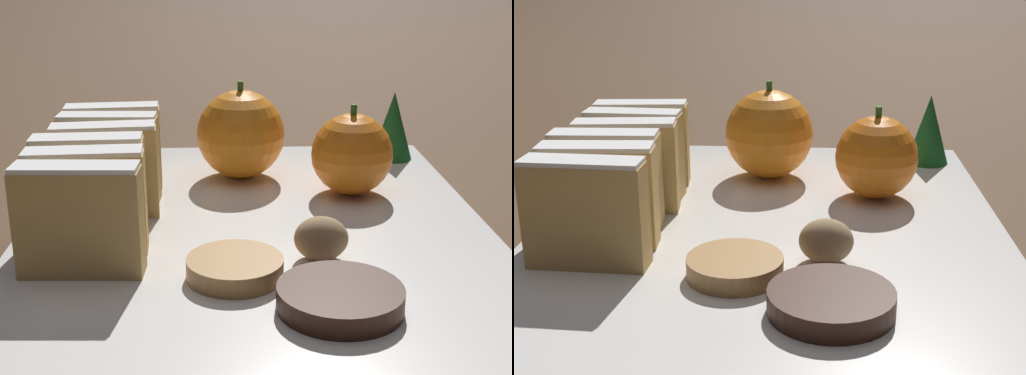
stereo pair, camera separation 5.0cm
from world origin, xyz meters
TOP-DOWN VIEW (x-y plane):
  - ground_plane at (0.00, 0.00)m, footprint 6.00×6.00m
  - serving_platter at (0.00, 0.00)m, footprint 0.34×0.43m
  - stollen_slice_front at (-0.11, -0.07)m, footprint 0.08×0.03m
  - stollen_slice_second at (-0.11, -0.04)m, footprint 0.08×0.03m
  - stollen_slice_third at (-0.12, -0.01)m, footprint 0.08×0.03m
  - stollen_slice_fourth at (-0.11, 0.03)m, footprint 0.08×0.03m
  - stollen_slice_fifth at (-0.11, 0.06)m, footprint 0.08×0.02m
  - stollen_slice_sixth at (-0.11, 0.09)m, footprint 0.08×0.03m
  - orange_near at (0.08, 0.07)m, footprint 0.07×0.07m
  - orange_far at (-0.01, 0.12)m, footprint 0.08×0.08m
  - walnut at (0.04, -0.06)m, footprint 0.04×0.03m
  - chocolate_cookie at (0.04, -0.12)m, footprint 0.07×0.07m
  - gingerbread_cookie at (-0.02, -0.08)m, footprint 0.06×0.06m
  - evergreen_sprig at (0.14, 0.17)m, footprint 0.04×0.04m

SIDE VIEW (x-z plane):
  - ground_plane at x=0.00m, z-range 0.00..0.00m
  - serving_platter at x=0.00m, z-range 0.00..0.01m
  - gingerbread_cookie at x=-0.02m, z-range 0.01..0.02m
  - chocolate_cookie at x=0.04m, z-range 0.01..0.03m
  - walnut at x=0.04m, z-range 0.01..0.04m
  - evergreen_sprig at x=0.14m, z-range 0.01..0.08m
  - orange_near at x=0.08m, z-range 0.01..0.08m
  - stollen_slice_front at x=-0.11m, z-range 0.01..0.08m
  - stollen_slice_second at x=-0.11m, z-range 0.01..0.08m
  - stollen_slice_third at x=-0.12m, z-range 0.01..0.08m
  - stollen_slice_fourth at x=-0.11m, z-range 0.01..0.08m
  - stollen_slice_fifth at x=-0.11m, z-range 0.01..0.08m
  - stollen_slice_sixth at x=-0.11m, z-range 0.01..0.08m
  - orange_far at x=-0.01m, z-range 0.01..0.09m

